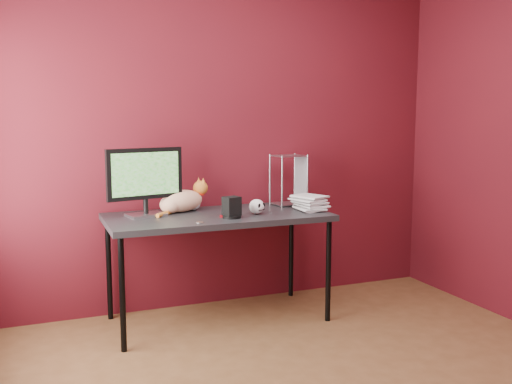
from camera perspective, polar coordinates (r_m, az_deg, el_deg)
name	(u,v)px	position (r m, az deg, el deg)	size (l,w,h in m)	color
room	(341,110)	(2.64, 8.46, 8.10)	(3.52, 3.52, 2.61)	brown
desk	(218,221)	(3.91, -3.85, -2.95)	(1.50, 0.70, 0.75)	black
monitor	(145,178)	(3.84, -11.03, 1.34)	(0.52, 0.22, 0.46)	#A3A3A7
cat	(182,201)	(4.01, -7.37, -0.85)	(0.43, 0.32, 0.23)	orange
skull_mug	(257,207)	(3.88, 0.08, -1.46)	(0.11, 0.11, 0.10)	white
speaker	(232,208)	(3.75, -2.45, -1.62)	(0.12, 0.12, 0.14)	black
book_stack	(300,128)	(3.99, 4.44, 6.41)	(0.25, 0.28, 1.17)	beige
wire_rack	(289,180)	(4.27, 3.27, 1.23)	(0.24, 0.20, 0.38)	#A3A3A7
pocket_knife	(225,216)	(3.78, -3.08, -2.43)	(0.07, 0.02, 0.01)	#9F0C15
black_gadget	(236,216)	(3.77, -2.02, -2.39)	(0.05, 0.03, 0.02)	black
washer	(200,222)	(3.60, -5.65, -3.05)	(0.05, 0.05, 0.00)	#A3A3A7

